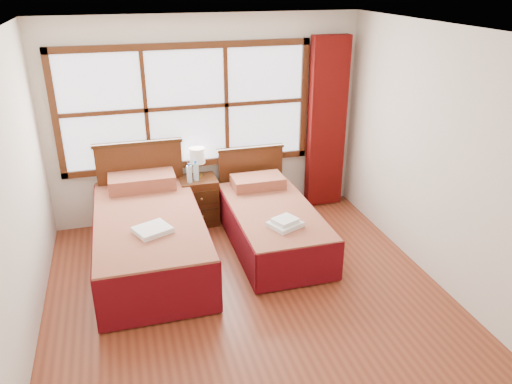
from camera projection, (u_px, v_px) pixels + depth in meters
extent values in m
plane|color=brown|center=(254.00, 309.00, 4.90)|extent=(4.50, 4.50, 0.00)
plane|color=white|center=(254.00, 33.00, 3.85)|extent=(4.50, 4.50, 0.00)
plane|color=silver|center=(207.00, 121.00, 6.36)|extent=(4.00, 0.00, 4.00)
plane|color=silver|center=(7.00, 215.00, 3.88)|extent=(0.00, 4.50, 4.50)
plane|color=silver|center=(451.00, 166.00, 4.87)|extent=(0.00, 4.50, 4.50)
cube|color=white|center=(187.00, 107.00, 6.19)|extent=(3.00, 0.02, 1.40)
cube|color=#48230F|center=(190.00, 163.00, 6.47)|extent=(3.16, 0.06, 0.08)
cube|color=#48230F|center=(183.00, 46.00, 5.87)|extent=(3.16, 0.06, 0.08)
cube|color=#48230F|center=(55.00, 116.00, 5.79)|extent=(0.08, 0.06, 1.56)
cube|color=#48230F|center=(304.00, 99.00, 6.55)|extent=(0.08, 0.06, 1.56)
cube|color=#48230F|center=(146.00, 110.00, 6.05)|extent=(0.05, 0.05, 1.40)
cube|color=#48230F|center=(226.00, 105.00, 6.30)|extent=(0.05, 0.05, 1.40)
cube|color=#48230F|center=(187.00, 107.00, 6.17)|extent=(3.00, 0.05, 0.05)
cube|color=#5F0B09|center=(327.00, 124.00, 6.68)|extent=(0.50, 0.16, 2.30)
cube|color=#371D0B|center=(151.00, 250.00, 5.61)|extent=(1.01, 2.02, 0.33)
cube|color=maroon|center=(149.00, 227.00, 5.49)|extent=(1.13, 2.24, 0.27)
cube|color=#5D090F|center=(97.00, 247.00, 5.41)|extent=(0.03, 2.24, 0.56)
cube|color=#5D090F|center=(200.00, 233.00, 5.69)|extent=(0.03, 2.24, 0.56)
cube|color=#5D090F|center=(160.00, 297.00, 4.57)|extent=(1.13, 0.03, 0.56)
cube|color=maroon|center=(142.00, 180.00, 6.11)|extent=(0.79, 0.46, 0.18)
cube|color=#48230F|center=(142.00, 185.00, 6.34)|extent=(1.06, 0.06, 1.10)
cube|color=#371D0B|center=(138.00, 143.00, 6.12)|extent=(1.10, 0.08, 0.04)
cube|color=#371D0B|center=(273.00, 236.00, 5.98)|extent=(0.83, 1.67, 0.27)
cube|color=maroon|center=(273.00, 217.00, 5.88)|extent=(0.93, 1.85, 0.23)
cube|color=#5D090F|center=(235.00, 232.00, 5.82)|extent=(0.03, 1.85, 0.46)
cube|color=#5D090F|center=(310.00, 222.00, 6.05)|extent=(0.03, 1.85, 0.46)
cube|color=#5D090F|center=(300.00, 268.00, 5.12)|extent=(0.93, 0.03, 0.46)
cube|color=maroon|center=(258.00, 182.00, 6.39)|extent=(0.65, 0.38, 0.14)
cube|color=#48230F|center=(251.00, 181.00, 6.74)|extent=(0.87, 0.06, 0.91)
cube|color=#371D0B|center=(251.00, 148.00, 6.55)|extent=(0.91, 0.08, 0.04)
cube|color=#48230F|center=(199.00, 200.00, 6.49)|extent=(0.47, 0.41, 0.62)
cube|color=#371D0B|center=(202.00, 216.00, 6.35)|extent=(0.41, 0.02, 0.19)
cube|color=#371D0B|center=(201.00, 198.00, 6.25)|extent=(0.41, 0.02, 0.19)
sphere|color=#A57538|center=(203.00, 217.00, 6.33)|extent=(0.03, 0.03, 0.03)
sphere|color=#A57538|center=(202.00, 199.00, 6.23)|extent=(0.03, 0.03, 0.03)
cube|color=white|center=(152.00, 230.00, 5.07)|extent=(0.43, 0.41, 0.05)
cube|color=white|center=(285.00, 224.00, 5.42)|extent=(0.41, 0.39, 0.05)
cube|color=white|center=(285.00, 220.00, 5.40)|extent=(0.31, 0.29, 0.05)
cylinder|color=gold|center=(198.00, 175.00, 6.42)|extent=(0.12, 0.12, 0.02)
cylinder|color=gold|center=(198.00, 169.00, 6.39)|extent=(0.03, 0.03, 0.16)
cylinder|color=white|center=(197.00, 155.00, 6.31)|extent=(0.20, 0.20, 0.20)
cylinder|color=#BDE4F4|center=(189.00, 174.00, 6.20)|extent=(0.07, 0.07, 0.22)
cylinder|color=blue|center=(189.00, 165.00, 6.15)|extent=(0.03, 0.03, 0.03)
cylinder|color=#BDE4F4|center=(196.00, 172.00, 6.26)|extent=(0.07, 0.07, 0.23)
cylinder|color=blue|center=(195.00, 162.00, 6.21)|extent=(0.03, 0.03, 0.03)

